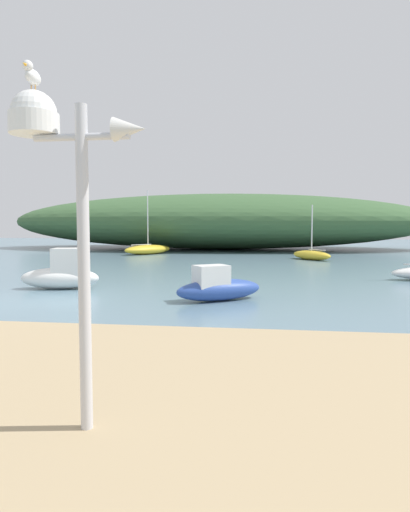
# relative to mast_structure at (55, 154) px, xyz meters

# --- Properties ---
(ground_plane) EXTENTS (120.00, 120.00, 0.00)m
(ground_plane) POSITION_rel_mast_structure_xyz_m (-4.55, 7.98, -2.93)
(ground_plane) COLOR slate
(distant_hill) EXTENTS (40.01, 15.57, 5.17)m
(distant_hill) POSITION_rel_mast_structure_xyz_m (-2.32, 37.51, -0.35)
(distant_hill) COLOR #3D6038
(distant_hill) RESTS_ON ground
(mast_structure) EXTENTS (1.35, 0.48, 3.35)m
(mast_structure) POSITION_rel_mast_structure_xyz_m (0.00, 0.00, 0.00)
(mast_structure) COLOR silver
(mast_structure) RESTS_ON beach_sand
(seagull_on_radar) EXTENTS (0.14, 0.35, 0.24)m
(seagull_on_radar) POSITION_rel_mast_structure_xyz_m (-0.20, -0.02, 0.76)
(seagull_on_radar) COLOR orange
(seagull_on_radar) RESTS_ON mast_structure
(sailboat_east_reach) EXTENTS (2.80, 3.24, 3.54)m
(sailboat_east_reach) POSITION_rel_mast_structure_xyz_m (5.13, 24.83, -2.62)
(sailboat_east_reach) COLOR gold
(sailboat_east_reach) RESTS_ON ground
(motorboat_off_point) EXTENTS (2.77, 2.24, 1.07)m
(motorboat_off_point) POSITION_rel_mast_structure_xyz_m (0.69, 8.73, -2.52)
(motorboat_off_point) COLOR #2D4C9E
(motorboat_off_point) RESTS_ON ground
(sailboat_far_right) EXTENTS (3.69, 4.41, 4.91)m
(sailboat_far_right) POSITION_rel_mast_structure_xyz_m (-6.79, 28.75, -2.56)
(sailboat_far_right) COLOR gold
(sailboat_far_right) RESTS_ON ground
(motorboat_by_sandbar) EXTENTS (2.84, 1.36, 1.44)m
(motorboat_by_sandbar) POSITION_rel_mast_structure_xyz_m (-5.00, 10.43, -2.40)
(motorboat_by_sandbar) COLOR white
(motorboat_by_sandbar) RESTS_ON ground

